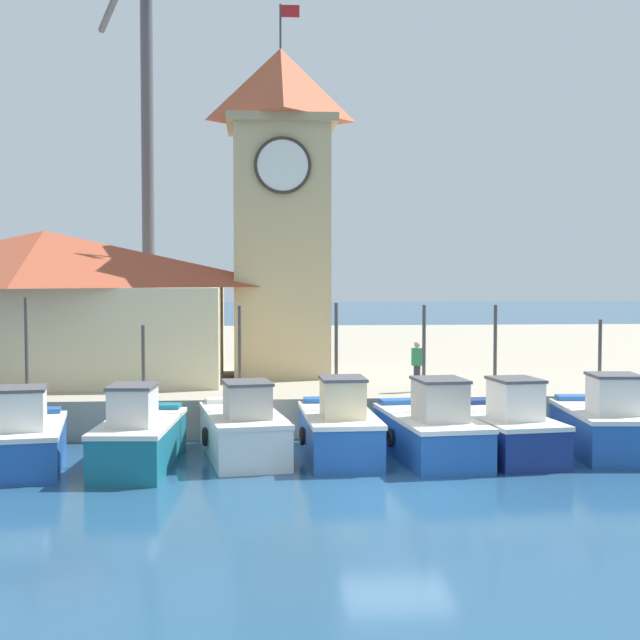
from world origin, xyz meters
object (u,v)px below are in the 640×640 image
object	(u,v)px
fishing_boat_far_left	(26,439)
port_crane_near	(146,184)
fishing_boat_center	(431,430)
warehouse_left	(45,304)
fishing_boat_left_outer	(139,438)
fishing_boat_mid_right	(504,429)
clock_tower	(281,204)
fishing_boat_left_inner	(243,430)
fishing_boat_mid_left	(339,429)
fishing_boat_right_inner	(605,425)
dock_worker_near_tower	(417,366)

from	to	relation	value
fishing_boat_far_left	port_crane_near	distance (m)	19.90
fishing_boat_center	warehouse_left	distance (m)	15.25
fishing_boat_left_outer	fishing_boat_far_left	bearing A→B (deg)	176.62
fishing_boat_mid_right	clock_tower	xyz separation A→B (m)	(-5.72, 9.53, 6.83)
fishing_boat_left_inner	port_crane_near	world-z (taller)	port_crane_near
clock_tower	warehouse_left	distance (m)	9.23
fishing_boat_mid_left	warehouse_left	xyz separation A→B (m)	(-9.62, 8.50, 3.14)
fishing_boat_right_inner	clock_tower	xyz separation A→B (m)	(-8.61, 9.46, 6.80)
fishing_boat_mid_right	warehouse_left	bearing A→B (deg)	148.65
fishing_boat_right_inner	fishing_boat_mid_left	bearing A→B (deg)	179.63
fishing_boat_right_inner	clock_tower	bearing A→B (deg)	132.29
fishing_boat_left_outer	fishing_boat_left_inner	size ratio (longest dim) A/B	0.96
fishing_boat_left_inner	warehouse_left	world-z (taller)	warehouse_left
fishing_boat_right_inner	warehouse_left	size ratio (longest dim) A/B	0.35
fishing_boat_right_inner	fishing_boat_left_outer	bearing A→B (deg)	-176.60
fishing_boat_mid_right	fishing_boat_left_inner	bearing A→B (deg)	176.79
fishing_boat_mid_left	fishing_boat_right_inner	xyz separation A→B (m)	(7.40, -0.05, 0.00)
fishing_boat_mid_left	warehouse_left	distance (m)	13.21
fishing_boat_mid_left	clock_tower	distance (m)	11.67
fishing_boat_mid_right	fishing_boat_mid_left	bearing A→B (deg)	178.51
fishing_boat_left_outer	fishing_boat_mid_right	bearing A→B (deg)	3.99
fishing_boat_mid_left	port_crane_near	xyz separation A→B (m)	(-7.02, 17.40, 8.32)
fishing_boat_mid_left	dock_worker_near_tower	distance (m)	5.30
fishing_boat_left_inner	fishing_boat_right_inner	xyz separation A→B (m)	(9.98, -0.33, 0.03)
fishing_boat_far_left	fishing_boat_mid_right	bearing A→B (deg)	2.31
clock_tower	port_crane_near	bearing A→B (deg)	126.08
fishing_boat_left_outer	fishing_boat_mid_left	distance (m)	5.30
fishing_boat_right_inner	fishing_boat_center	bearing A→B (deg)	-177.83
fishing_boat_left_inner	fishing_boat_right_inner	size ratio (longest dim) A/B	1.11
fishing_boat_left_outer	dock_worker_near_tower	size ratio (longest dim) A/B	2.93
fishing_boat_left_outer	warehouse_left	size ratio (longest dim) A/B	0.37
fishing_boat_far_left	port_crane_near	size ratio (longest dim) A/B	0.23
dock_worker_near_tower	fishing_boat_mid_left	bearing A→B (deg)	-124.91
fishing_boat_center	clock_tower	bearing A→B (deg)	110.84
fishing_boat_mid_right	fishing_boat_right_inner	distance (m)	2.89
fishing_boat_far_left	fishing_boat_right_inner	bearing A→B (deg)	2.14
warehouse_left	fishing_boat_left_inner	bearing A→B (deg)	-49.39
port_crane_near	dock_worker_near_tower	world-z (taller)	port_crane_near
clock_tower	warehouse_left	bearing A→B (deg)	-173.78
fishing_boat_far_left	fishing_boat_left_outer	world-z (taller)	fishing_boat_far_left
fishing_boat_left_outer	dock_worker_near_tower	world-z (taller)	fishing_boat_left_outer
fishing_boat_far_left	fishing_boat_mid_right	xyz separation A→B (m)	(12.64, 0.51, 0.01)
fishing_boat_right_inner	dock_worker_near_tower	xyz separation A→B (m)	(-4.46, 4.26, 1.27)
clock_tower	fishing_boat_left_outer	bearing A→B (deg)	-111.54
fishing_boat_left_inner	fishing_boat_right_inner	distance (m)	9.99
fishing_boat_left_inner	warehouse_left	distance (m)	11.27
fishing_boat_right_inner	clock_tower	world-z (taller)	clock_tower
fishing_boat_left_outer	clock_tower	xyz separation A→B (m)	(4.03, 10.21, 6.81)
fishing_boat_mid_left	fishing_boat_left_inner	bearing A→B (deg)	173.79
fishing_boat_center	warehouse_left	bearing A→B (deg)	144.17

